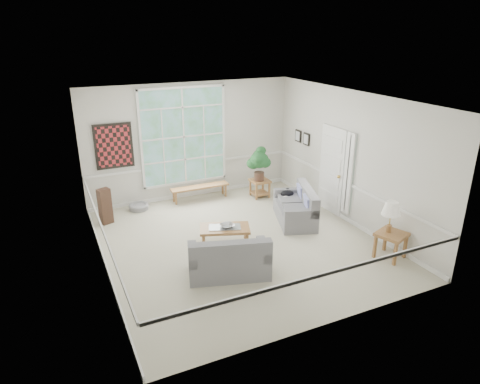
% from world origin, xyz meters
% --- Properties ---
extents(floor, '(5.50, 6.00, 0.01)m').
position_xyz_m(floor, '(0.00, 0.00, -0.01)').
color(floor, '#B5B098').
rests_on(floor, ground).
extents(ceiling, '(5.50, 6.00, 0.02)m').
position_xyz_m(ceiling, '(0.00, 0.00, 3.00)').
color(ceiling, white).
rests_on(ceiling, ground).
extents(wall_back, '(5.50, 0.02, 3.00)m').
position_xyz_m(wall_back, '(0.00, 3.00, 1.50)').
color(wall_back, silver).
rests_on(wall_back, ground).
extents(wall_front, '(5.50, 0.02, 3.00)m').
position_xyz_m(wall_front, '(0.00, -3.00, 1.50)').
color(wall_front, silver).
rests_on(wall_front, ground).
extents(wall_left, '(0.02, 6.00, 3.00)m').
position_xyz_m(wall_left, '(-2.75, 0.00, 1.50)').
color(wall_left, silver).
rests_on(wall_left, ground).
extents(wall_right, '(0.02, 6.00, 3.00)m').
position_xyz_m(wall_right, '(2.75, 0.00, 1.50)').
color(wall_right, silver).
rests_on(wall_right, ground).
extents(window_back, '(2.30, 0.08, 2.40)m').
position_xyz_m(window_back, '(-0.20, 2.96, 1.65)').
color(window_back, white).
rests_on(window_back, wall_back).
extents(entry_door, '(0.08, 0.90, 2.10)m').
position_xyz_m(entry_door, '(2.71, 0.60, 1.05)').
color(entry_door, white).
rests_on(entry_door, floor).
extents(door_sidelight, '(0.08, 0.26, 1.90)m').
position_xyz_m(door_sidelight, '(2.71, -0.03, 1.15)').
color(door_sidelight, white).
rests_on(door_sidelight, wall_right).
extents(wall_art, '(0.90, 0.06, 1.10)m').
position_xyz_m(wall_art, '(-1.95, 2.95, 1.60)').
color(wall_art, maroon).
rests_on(wall_art, wall_back).
extents(wall_frame_near, '(0.04, 0.26, 0.32)m').
position_xyz_m(wall_frame_near, '(2.71, 1.75, 1.55)').
color(wall_frame_near, black).
rests_on(wall_frame_near, wall_right).
extents(wall_frame_far, '(0.04, 0.26, 0.32)m').
position_xyz_m(wall_frame_far, '(2.71, 2.15, 1.55)').
color(wall_frame_far, black).
rests_on(wall_frame_far, wall_right).
extents(loveseat_right, '(1.23, 1.66, 0.80)m').
position_xyz_m(loveseat_right, '(1.62, 0.43, 0.40)').
color(loveseat_right, slate).
rests_on(loveseat_right, floor).
extents(loveseat_front, '(1.62, 1.14, 0.79)m').
position_xyz_m(loveseat_front, '(-0.71, -1.05, 0.40)').
color(loveseat_front, slate).
rests_on(loveseat_front, floor).
extents(coffee_table, '(1.16, 0.88, 0.38)m').
position_xyz_m(coffee_table, '(-0.32, 0.06, 0.19)').
color(coffee_table, olive).
rests_on(coffee_table, floor).
extents(pewter_bowl, '(0.37, 0.37, 0.09)m').
position_xyz_m(pewter_bowl, '(-0.27, 0.03, 0.43)').
color(pewter_bowl, gray).
rests_on(pewter_bowl, coffee_table).
extents(window_bench, '(1.55, 0.31, 0.36)m').
position_xyz_m(window_bench, '(0.08, 2.65, 0.18)').
color(window_bench, olive).
rests_on(window_bench, floor).
extents(end_table, '(0.48, 0.48, 0.47)m').
position_xyz_m(end_table, '(1.59, 2.15, 0.24)').
color(end_table, olive).
rests_on(end_table, floor).
extents(houseplant, '(0.61, 0.61, 0.91)m').
position_xyz_m(houseplant, '(1.55, 2.12, 0.93)').
color(houseplant, '#1C4E24').
rests_on(houseplant, end_table).
extents(side_table, '(0.67, 0.67, 0.53)m').
position_xyz_m(side_table, '(2.40, -1.83, 0.27)').
color(side_table, olive).
rests_on(side_table, floor).
extents(table_lamp, '(0.37, 0.37, 0.62)m').
position_xyz_m(table_lamp, '(2.38, -1.75, 0.85)').
color(table_lamp, white).
rests_on(table_lamp, side_table).
extents(pet_bed, '(0.52, 0.52, 0.14)m').
position_xyz_m(pet_bed, '(-1.55, 2.65, 0.07)').
color(pet_bed, gray).
rests_on(pet_bed, floor).
extents(floor_speaker, '(0.32, 0.28, 0.84)m').
position_xyz_m(floor_speaker, '(-2.40, 2.17, 0.42)').
color(floor_speaker, '#3F281D').
rests_on(floor_speaker, floor).
extents(cat, '(0.42, 0.40, 0.16)m').
position_xyz_m(cat, '(1.71, 0.95, 0.49)').
color(cat, black).
rests_on(cat, loveseat_right).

